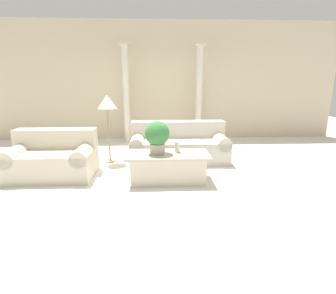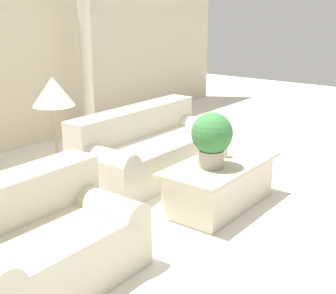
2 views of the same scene
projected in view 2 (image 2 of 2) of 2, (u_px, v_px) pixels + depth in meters
ground_plane at (172, 196)px, 5.05m from camera, size 16.00×16.00×0.00m
wall_back at (3, 34)px, 6.22m from camera, size 10.00×0.06×3.20m
sofa_long at (150, 149)px, 5.59m from camera, size 1.98×0.88×0.79m
loveseat at (38, 243)px, 3.39m from camera, size 1.41×0.88×0.79m
coffee_table at (220, 184)px, 4.73m from camera, size 1.36×0.66×0.47m
potted_plant at (212, 137)px, 4.46m from camera, size 0.40×0.40×0.54m
pillar_candle at (224, 148)px, 4.80m from camera, size 0.08×0.08×0.19m
floor_lamp at (54, 99)px, 4.24m from camera, size 0.38×0.38×1.36m
column_right at (86, 53)px, 6.85m from camera, size 0.25×0.25×2.54m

